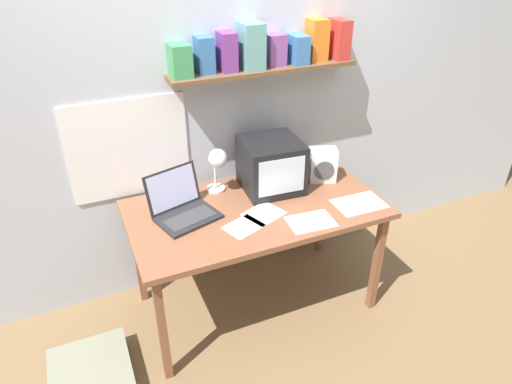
# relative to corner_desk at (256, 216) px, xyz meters

# --- Properties ---
(ground_plane) EXTENTS (12.00, 12.00, 0.00)m
(ground_plane) POSITION_rel_corner_desk_xyz_m (0.00, 0.00, -0.69)
(ground_plane) COLOR brown
(back_wall) EXTENTS (5.60, 0.24, 2.60)m
(back_wall) POSITION_rel_corner_desk_xyz_m (0.00, 0.48, 0.61)
(back_wall) COLOR silver
(back_wall) RESTS_ON ground_plane
(corner_desk) EXTENTS (1.48, 0.79, 0.76)m
(corner_desk) POSITION_rel_corner_desk_xyz_m (0.00, 0.00, 0.00)
(corner_desk) COLOR brown
(corner_desk) RESTS_ON ground_plane
(crt_monitor) EXTENTS (0.37, 0.38, 0.32)m
(crt_monitor) POSITION_rel_corner_desk_xyz_m (0.18, 0.17, 0.22)
(crt_monitor) COLOR black
(crt_monitor) RESTS_ON corner_desk
(laptop) EXTENTS (0.40, 0.38, 0.25)m
(laptop) POSITION_rel_corner_desk_xyz_m (-0.42, 0.09, 0.13)
(laptop) COLOR #232326
(laptop) RESTS_ON corner_desk
(desk_lamp) EXTENTS (0.12, 0.18, 0.30)m
(desk_lamp) POSITION_rel_corner_desk_xyz_m (-0.15, 0.23, 0.28)
(desk_lamp) COLOR silver
(desk_lamp) RESTS_ON corner_desk
(juice_glass) EXTENTS (0.07, 0.07, 0.11)m
(juice_glass) POSITION_rel_corner_desk_xyz_m (-0.44, 0.28, 0.12)
(juice_glass) COLOR white
(juice_glass) RESTS_ON corner_desk
(space_heater) EXTENTS (0.20, 0.16, 0.22)m
(space_heater) POSITION_rel_corner_desk_xyz_m (0.52, 0.13, 0.17)
(space_heater) COLOR white
(space_heater) RESTS_ON corner_desk
(printed_handout) EXTENTS (0.26, 0.24, 0.00)m
(printed_handout) POSITION_rel_corner_desk_xyz_m (0.01, -0.09, 0.07)
(printed_handout) COLOR white
(printed_handout) RESTS_ON corner_desk
(open_notebook) EXTENTS (0.27, 0.20, 0.00)m
(open_notebook) POSITION_rel_corner_desk_xyz_m (0.22, -0.27, 0.07)
(open_notebook) COLOR white
(open_notebook) RESTS_ON corner_desk
(loose_paper_near_laptop) EXTENTS (0.24, 0.22, 0.00)m
(loose_paper_near_laptop) POSITION_rel_corner_desk_xyz_m (-0.14, -0.16, 0.07)
(loose_paper_near_laptop) COLOR white
(loose_paper_near_laptop) RESTS_ON corner_desk
(loose_paper_near_monitor) EXTENTS (0.30, 0.21, 0.00)m
(loose_paper_near_monitor) POSITION_rel_corner_desk_xyz_m (0.57, -0.22, 0.07)
(loose_paper_near_monitor) COLOR white
(loose_paper_near_monitor) RESTS_ON corner_desk
(floor_cushion) EXTENTS (0.42, 0.42, 0.13)m
(floor_cushion) POSITION_rel_corner_desk_xyz_m (-1.07, -0.21, -0.63)
(floor_cushion) COLOR gray
(floor_cushion) RESTS_ON ground_plane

